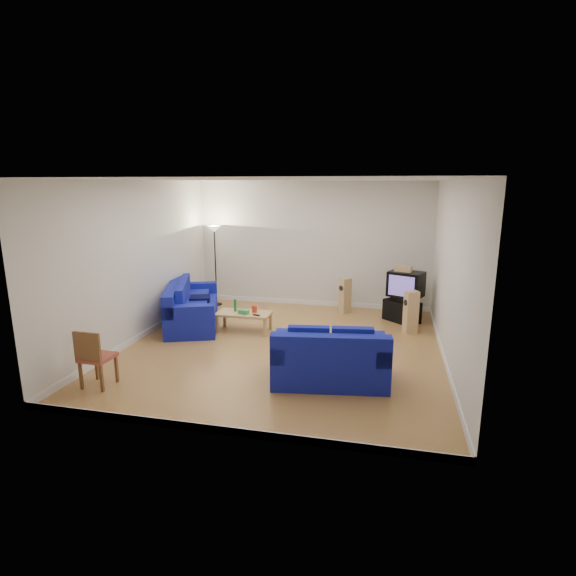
% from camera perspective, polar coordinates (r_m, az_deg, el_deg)
% --- Properties ---
extents(room, '(6.01, 6.51, 3.21)m').
position_cam_1_polar(room, '(8.46, -0.60, 2.33)').
color(room, brown).
rests_on(room, ground).
extents(sofa_three_seat, '(1.82, 2.63, 0.93)m').
position_cam_1_polar(sofa_three_seat, '(10.45, -12.34, -2.63)').
color(sofa_three_seat, navy).
rests_on(sofa_three_seat, ground).
extents(sofa_loveseat, '(1.95, 1.26, 0.91)m').
position_cam_1_polar(sofa_loveseat, '(7.29, 5.34, -9.37)').
color(sofa_loveseat, navy).
rests_on(sofa_loveseat, ground).
extents(coffee_table, '(1.17, 0.59, 0.42)m').
position_cam_1_polar(coffee_table, '(9.74, -5.63, -3.41)').
color(coffee_table, tan).
rests_on(coffee_table, ground).
extents(bottle, '(0.07, 0.07, 0.26)m').
position_cam_1_polar(bottle, '(9.80, -6.71, -2.19)').
color(bottle, '#197233').
rests_on(bottle, coffee_table).
extents(tissue_box, '(0.24, 0.17, 0.09)m').
position_cam_1_polar(tissue_box, '(9.61, -5.69, -3.03)').
color(tissue_box, green).
rests_on(tissue_box, coffee_table).
extents(red_canister, '(0.12, 0.12, 0.15)m').
position_cam_1_polar(red_canister, '(9.70, -4.28, -2.65)').
color(red_canister, red).
rests_on(red_canister, coffee_table).
extents(remote, '(0.17, 0.10, 0.02)m').
position_cam_1_polar(remote, '(9.47, -4.04, -3.45)').
color(remote, black).
rests_on(remote, coffee_table).
extents(tv_stand, '(0.90, 0.87, 0.49)m').
position_cam_1_polar(tv_stand, '(10.75, 14.25, -2.86)').
color(tv_stand, black).
rests_on(tv_stand, ground).
extents(av_receiver, '(0.58, 0.58, 0.11)m').
position_cam_1_polar(av_receiver, '(10.69, 14.41, -1.30)').
color(av_receiver, black).
rests_on(av_receiver, tv_stand).
extents(television, '(0.90, 0.79, 0.57)m').
position_cam_1_polar(television, '(10.64, 14.74, 0.50)').
color(television, black).
rests_on(television, av_receiver).
extents(centre_speaker, '(0.41, 0.27, 0.13)m').
position_cam_1_polar(centre_speaker, '(10.56, 14.42, 2.39)').
color(centre_speaker, tan).
rests_on(centre_speaker, television).
extents(speaker_left, '(0.32, 0.33, 0.87)m').
position_cam_1_polar(speaker_left, '(11.16, 7.23, -0.95)').
color(speaker_left, tan).
rests_on(speaker_left, ground).
extents(speaker_right, '(0.33, 0.31, 0.91)m').
position_cam_1_polar(speaker_right, '(9.94, 15.33, -2.95)').
color(speaker_right, tan).
rests_on(speaker_right, ground).
extents(floor_lamp, '(0.36, 0.36, 2.08)m').
position_cam_1_polar(floor_lamp, '(11.72, -9.31, 6.03)').
color(floor_lamp, black).
rests_on(floor_lamp, ground).
extents(dining_chair, '(0.47, 0.47, 0.95)m').
position_cam_1_polar(dining_chair, '(7.64, -23.40, -7.88)').
color(dining_chair, brown).
rests_on(dining_chair, ground).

